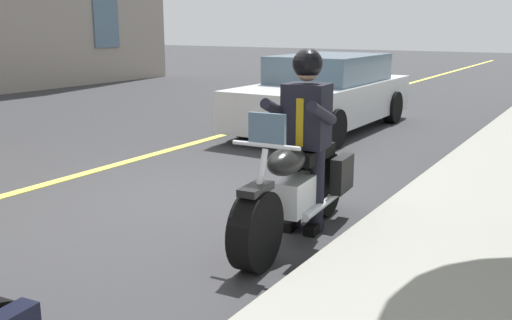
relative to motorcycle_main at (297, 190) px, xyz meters
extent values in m
plane|color=#333335|center=(-0.19, -1.49, -0.45)|extent=(80.00, 80.00, 0.00)
cube|color=#E5DB4C|center=(-0.19, -3.49, -0.45)|extent=(60.00, 0.16, 0.01)
cylinder|color=black|center=(0.84, 0.07, -0.12)|extent=(0.68, 0.26, 0.66)
cylinder|color=black|center=(-0.70, -0.07, -0.12)|extent=(0.68, 0.26, 0.66)
cube|color=silver|center=(0.05, 0.00, -0.03)|extent=(0.58, 0.33, 0.32)
ellipsoid|color=black|center=(0.24, 0.02, 0.33)|extent=(0.58, 0.33, 0.24)
cube|color=black|center=(-0.30, -0.03, 0.29)|extent=(0.72, 0.34, 0.12)
cube|color=black|center=(-0.67, 0.16, 0.03)|extent=(0.41, 0.16, 0.36)
cube|color=black|center=(-0.63, -0.28, 0.03)|extent=(0.41, 0.16, 0.36)
cylinder|color=silver|center=(0.82, 0.07, 0.15)|extent=(0.35, 0.08, 0.76)
cylinder|color=silver|center=(0.66, 0.06, 0.55)|extent=(0.09, 0.60, 0.04)
cube|color=black|center=(0.84, 0.07, 0.23)|extent=(0.37, 0.19, 0.06)
cylinder|color=silver|center=(-0.27, 0.13, -0.19)|extent=(0.90, 0.16, 0.08)
cube|color=slate|center=(0.64, 0.05, 0.67)|extent=(0.07, 0.32, 0.28)
cylinder|color=black|center=(-0.21, 0.10, -0.03)|extent=(0.14, 0.14, 0.84)
cube|color=black|center=(-0.15, 0.10, -0.40)|extent=(0.27, 0.13, 0.10)
cylinder|color=black|center=(-0.19, -0.14, -0.03)|extent=(0.14, 0.14, 0.84)
cube|color=black|center=(-0.13, -0.14, -0.40)|extent=(0.27, 0.13, 0.10)
cube|color=black|center=(-0.20, -0.02, 0.67)|extent=(0.35, 0.43, 0.60)
cube|color=#B28C14|center=(-0.04, -0.01, 0.63)|extent=(0.03, 0.07, 0.44)
cylinder|color=black|center=(-0.04, 0.21, 0.73)|extent=(0.56, 0.15, 0.28)
cylinder|color=black|center=(0.00, -0.22, 0.73)|extent=(0.56, 0.15, 0.28)
sphere|color=tan|center=(-0.20, -0.02, 1.10)|extent=(0.22, 0.22, 0.22)
sphere|color=black|center=(-0.20, -0.02, 1.15)|extent=(0.28, 0.28, 0.28)
cube|color=silver|center=(-5.27, -2.21, 0.10)|extent=(4.60, 1.80, 0.70)
cube|color=slate|center=(-5.47, -2.21, 0.65)|extent=(2.40, 1.60, 0.60)
cylinder|color=black|center=(-3.82, -1.36, -0.13)|extent=(0.64, 0.22, 0.64)
cylinder|color=black|center=(-3.82, -3.06, -0.13)|extent=(0.64, 0.22, 0.64)
cylinder|color=black|center=(-6.72, -1.36, -0.13)|extent=(0.64, 0.22, 0.64)
cylinder|color=black|center=(-6.72, -3.06, -0.13)|extent=(0.64, 0.22, 0.64)
cube|color=slate|center=(-9.65, -12.46, 1.55)|extent=(1.10, 0.06, 1.60)
camera|label=1|loc=(4.52, 2.37, 1.49)|focal=39.98mm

